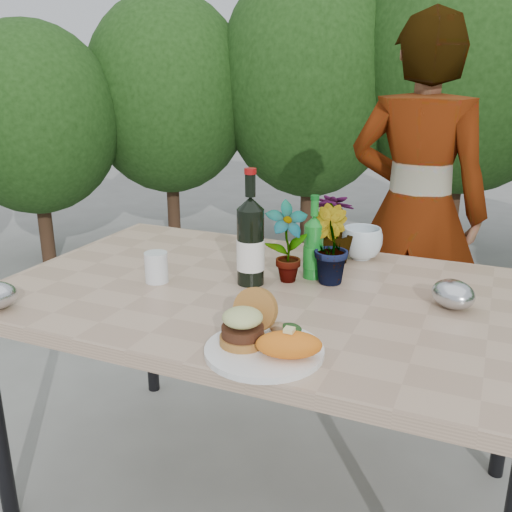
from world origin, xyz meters
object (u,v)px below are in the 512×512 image
at_px(dinner_plate, 264,351).
at_px(person, 416,212).
at_px(wine_bottle, 251,243).
at_px(patio_table, 266,307).

height_order(dinner_plate, person, person).
relative_size(wine_bottle, person, 0.22).
height_order(patio_table, person, person).
bearing_deg(patio_table, wine_bottle, 156.12).
bearing_deg(person, patio_table, 75.17).
bearing_deg(person, dinner_plate, 86.14).
distance_m(patio_table, wine_bottle, 0.20).
bearing_deg(wine_bottle, dinner_plate, -79.88).
distance_m(dinner_plate, wine_bottle, 0.48).
distance_m(patio_table, person, 1.01).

